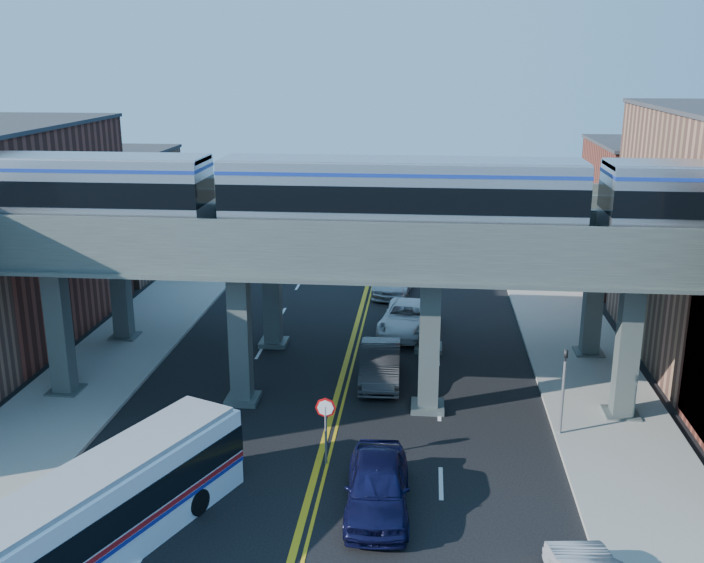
{
  "coord_description": "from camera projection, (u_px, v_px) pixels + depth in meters",
  "views": [
    {
      "loc": [
        3.76,
        -22.67,
        14.47
      ],
      "look_at": [
        0.73,
        8.39,
        5.46
      ],
      "focal_mm": 40.0,
      "sensor_mm": 36.0,
      "label": 1
    }
  ],
  "objects": [
    {
      "name": "sidewalk_west",
      "position": [
        95.0,
        375.0,
        36.65
      ],
      "size": [
        5.0,
        70.0,
        0.16
      ],
      "primitive_type": "cube",
      "color": "gray",
      "rests_on": "ground"
    },
    {
      "name": "car_lane_c",
      "position": [
        407.0,
        318.0,
        42.49
      ],
      "size": [
        3.32,
        5.97,
        1.58
      ],
      "primitive_type": "imported",
      "rotation": [
        0.0,
        0.0,
        -0.13
      ],
      "color": "white",
      "rests_on": "ground"
    },
    {
      "name": "stop_sign",
      "position": [
        326.0,
        420.0,
        28.39
      ],
      "size": [
        0.76,
        0.09,
        2.63
      ],
      "color": "slate",
      "rests_on": "ground"
    },
    {
      "name": "car_lane_b",
      "position": [
        380.0,
        364.0,
        35.99
      ],
      "size": [
        1.97,
        5.23,
        1.71
      ],
      "primitive_type": "imported",
      "rotation": [
        0.0,
        0.0,
        0.03
      ],
      "color": "#2F2F31",
      "rests_on": "ground"
    },
    {
      "name": "building_east_c",
      "position": [
        655.0,
        215.0,
        50.8
      ],
      "size": [
        8.0,
        10.0,
        9.0
      ],
      "primitive_type": "cube",
      "color": "brown",
      "rests_on": "ground"
    },
    {
      "name": "sidewalk_east",
      "position": [
        598.0,
        395.0,
        34.51
      ],
      "size": [
        5.0,
        70.0,
        0.16
      ],
      "primitive_type": "cube",
      "color": "gray",
      "rests_on": "ground"
    },
    {
      "name": "elevated_viaduct_far",
      "position": [
        350.0,
        224.0,
        38.59
      ],
      "size": [
        52.0,
        3.6,
        7.4
      ],
      "color": "#475250",
      "rests_on": "ground"
    },
    {
      "name": "traffic_signal",
      "position": [
        564.0,
        383.0,
        30.28
      ],
      "size": [
        0.15,
        0.18,
        4.1
      ],
      "color": "slate",
      "rests_on": "ground"
    },
    {
      "name": "building_west_c",
      "position": [
        105.0,
        212.0,
        54.39
      ],
      "size": [
        8.0,
        10.0,
        8.0
      ],
      "primitive_type": "cube",
      "color": "#935F4C",
      "rests_on": "ground"
    },
    {
      "name": "car_lane_d",
      "position": [
        394.0,
        280.0,
        49.53
      ],
      "size": [
        2.79,
        5.66,
        1.58
      ],
      "primitive_type": "imported",
      "rotation": [
        0.0,
        0.0,
        -0.11
      ],
      "color": "silver",
      "rests_on": "ground"
    },
    {
      "name": "building_west_b",
      "position": [
        5.0,
        231.0,
        41.54
      ],
      "size": [
        8.0,
        14.0,
        11.0
      ],
      "primitive_type": "cube",
      "color": "brown",
      "rests_on": "ground"
    },
    {
      "name": "car_lane_a",
      "position": [
        377.0,
        486.0,
        25.71
      ],
      "size": [
        2.3,
        5.27,
        1.77
      ],
      "primitive_type": "imported",
      "rotation": [
        0.0,
        0.0,
        0.04
      ],
      "color": "black",
      "rests_on": "ground"
    },
    {
      "name": "ground",
      "position": [
        306.0,
        508.0,
        26.04
      ],
      "size": [
        120.0,
        120.0,
        0.0
      ],
      "primitive_type": "plane",
      "color": "black",
      "rests_on": "ground"
    },
    {
      "name": "transit_bus",
      "position": [
        103.0,
        512.0,
        23.29
      ],
      "size": [
        6.4,
        10.78,
        2.76
      ],
      "rotation": [
        0.0,
        0.0,
        1.17
      ],
      "color": "white",
      "rests_on": "ground"
    },
    {
      "name": "transit_train",
      "position": [
        401.0,
        196.0,
        30.9
      ],
      "size": [
        44.16,
        2.77,
        3.22
      ],
      "color": "black",
      "rests_on": "elevated_viaduct_near"
    },
    {
      "name": "elevated_viaduct_near",
      "position": [
        333.0,
        260.0,
        31.9
      ],
      "size": [
        52.0,
        3.6,
        7.4
      ],
      "color": "#475250",
      "rests_on": "ground"
    }
  ]
}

